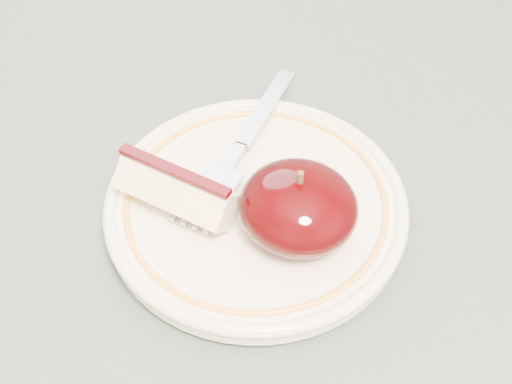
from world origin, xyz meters
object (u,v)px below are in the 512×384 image
at_px(plate, 256,206).
at_px(apple_half, 298,207).
at_px(table, 159,275).
at_px(fork, 240,147).

height_order(plate, apple_half, apple_half).
xyz_separation_m(table, fork, (0.04, 0.05, 0.11)).
bearing_deg(plate, apple_half, -16.37).
xyz_separation_m(plate, fork, (-0.03, 0.04, 0.01)).
relative_size(plate, fork, 1.21).
distance_m(table, apple_half, 0.17).
relative_size(table, apple_half, 12.34).
height_order(table, plate, plate).
relative_size(table, fork, 5.57).
distance_m(apple_half, fork, 0.08).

